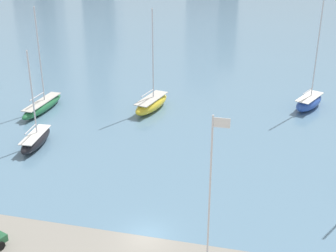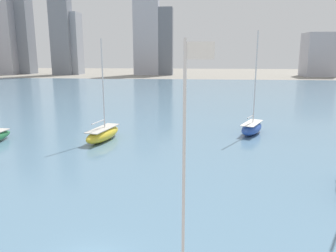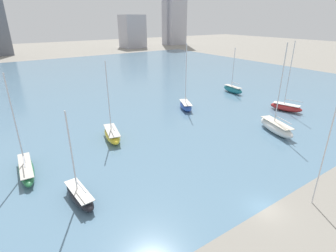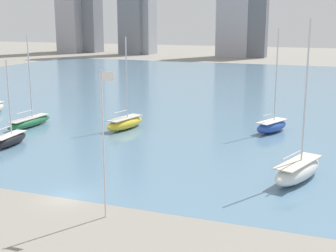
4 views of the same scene
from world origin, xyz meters
name	(u,v)px [view 2 (image 2 of 4)]	position (x,y,z in m)	size (l,w,h in m)	color
harbor_water	(175,100)	(0.00, 70.00, 0.00)	(180.00, 140.00, 0.00)	slate
flag_pole	(185,176)	(5.64, -2.46, 6.80)	(1.24, 0.14, 12.61)	silver
distant_city_skyline	(177,26)	(-6.12, 170.48, 26.75)	(229.95, 20.25, 72.63)	#9E9EA8
sailboat_yellow	(103,134)	(-7.07, 27.62, 1.01)	(4.11, 8.34, 13.95)	yellow
sailboat_blue	(252,127)	(14.33, 33.44, 1.02)	(5.03, 7.27, 15.25)	#284CA8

